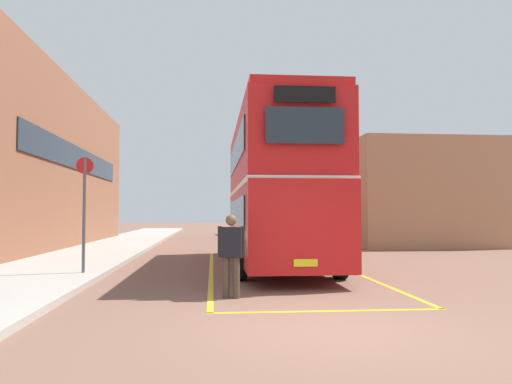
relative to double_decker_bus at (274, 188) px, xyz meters
name	(u,v)px	position (x,y,z in m)	size (l,w,h in m)	color
ground_plane	(249,252)	(-0.35, 5.84, -2.51)	(135.60, 135.60, 0.00)	brown
sidewalk_left	(109,248)	(-6.85, 8.24, -2.44)	(4.00, 57.60, 0.14)	#A39E93
brick_building_left	(27,167)	(-10.98, 9.07, 1.44)	(5.13, 21.26, 7.91)	brown
depot_building_right	(390,197)	(8.86, 13.16, 0.19)	(7.48, 13.89, 5.42)	#AD7A56
double_decker_bus	(274,188)	(0.00, 0.00, 0.00)	(2.90, 10.78, 4.75)	black
single_deck_bus	(260,214)	(1.66, 20.14, -0.87)	(3.10, 9.62, 3.02)	black
pedestrian_boarding	(231,250)	(-1.67, -5.93, -1.55)	(0.54, 0.35, 1.66)	#473828
bus_stop_sign	(84,204)	(-5.39, -2.48, -0.57)	(0.44, 0.13, 3.03)	#4C4C51
bay_marking_yellow	(284,273)	(-0.01, -1.97, -2.51)	(4.31, 12.78, 0.01)	gold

